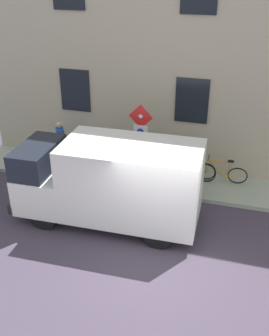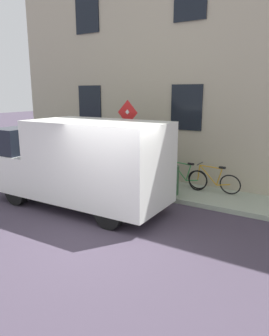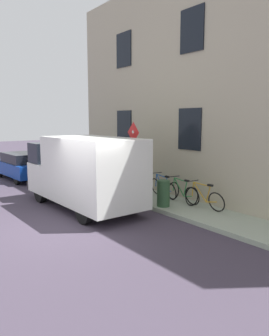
# 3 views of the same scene
# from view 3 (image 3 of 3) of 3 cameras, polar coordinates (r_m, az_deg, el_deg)

# --- Properties ---
(ground_plane) EXTENTS (80.00, 80.00, 0.00)m
(ground_plane) POSITION_cam_3_polar(r_m,az_deg,el_deg) (9.96, -10.50, -9.88)
(ground_plane) COLOR #3F3645
(sidewalk_slab) EXTENTS (1.78, 17.14, 0.14)m
(sidewalk_slab) POSITION_cam_3_polar(r_m,az_deg,el_deg) (12.04, 6.22, -6.24)
(sidewalk_slab) COLOR #9BA591
(sidewalk_slab) RESTS_ON ground_plane
(building_facade) EXTENTS (0.75, 15.14, 8.56)m
(building_facade) POSITION_cam_3_polar(r_m,az_deg,el_deg) (12.58, 10.81, 13.63)
(building_facade) COLOR #ADA389
(building_facade) RESTS_ON ground_plane
(sign_post_stacked) EXTENTS (0.16, 0.56, 2.74)m
(sign_post_stacked) POSITION_cam_3_polar(r_m,az_deg,el_deg) (12.29, -0.18, 2.62)
(sign_post_stacked) COLOR #474C47
(sign_post_stacked) RESTS_ON sidewalk_slab
(delivery_van) EXTENTS (2.12, 5.38, 2.50)m
(delivery_van) POSITION_cam_3_polar(r_m,az_deg,el_deg) (11.64, -8.72, -0.44)
(delivery_van) COLOR white
(delivery_van) RESTS_ON ground_plane
(parked_hatchback) EXTENTS (1.94, 4.08, 1.38)m
(parked_hatchback) POSITION_cam_3_polar(r_m,az_deg,el_deg) (18.20, -18.59, 0.47)
(parked_hatchback) COLOR navy
(parked_hatchback) RESTS_ON ground_plane
(bicycle_orange) EXTENTS (0.46, 1.71, 0.89)m
(bicycle_orange) POSITION_cam_3_polar(r_m,az_deg,el_deg) (11.33, 11.78, -5.00)
(bicycle_orange) COLOR black
(bicycle_orange) RESTS_ON sidewalk_slab
(bicycle_green) EXTENTS (0.46, 1.72, 0.89)m
(bicycle_green) POSITION_cam_3_polar(r_m,az_deg,el_deg) (12.01, 8.14, -4.14)
(bicycle_green) COLOR black
(bicycle_green) RESTS_ON sidewalk_slab
(bicycle_blue) EXTENTS (0.49, 1.72, 0.89)m
(bicycle_blue) POSITION_cam_3_polar(r_m,az_deg,el_deg) (12.75, 4.91, -3.36)
(bicycle_blue) COLOR black
(bicycle_blue) RESTS_ON sidewalk_slab
(pedestrian) EXTENTS (0.48, 0.44, 1.72)m
(pedestrian) POSITION_cam_3_polar(r_m,az_deg,el_deg) (15.32, -5.14, 0.74)
(pedestrian) COLOR #262B47
(pedestrian) RESTS_ON sidewalk_slab
(litter_bin) EXTENTS (0.44, 0.44, 0.90)m
(litter_bin) POSITION_cam_3_polar(r_m,az_deg,el_deg) (11.41, 4.97, -4.35)
(litter_bin) COLOR #2D5133
(litter_bin) RESTS_ON sidewalk_slab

